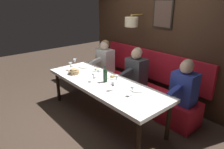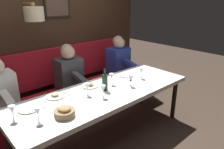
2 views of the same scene
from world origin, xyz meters
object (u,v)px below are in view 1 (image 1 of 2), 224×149
(dining_table, at_px, (104,85))
(bread_bowl, at_px, (74,71))
(wine_glass_6, at_px, (75,61))
(wine_glass_2, at_px, (71,65))
(diner_near, at_px, (136,68))
(wine_glass_1, at_px, (132,89))
(wine_glass_4, at_px, (98,72))
(wine_glass_3, at_px, (93,75))
(wine_glass_5, at_px, (113,84))
(wine_glass_0, at_px, (117,78))
(wine_bottle, at_px, (105,76))
(diner_middle, at_px, (105,57))
(diner_nearest, at_px, (185,84))

(dining_table, relative_size, bread_bowl, 11.75)
(wine_glass_6, bearing_deg, wine_glass_2, -139.84)
(diner_near, bearing_deg, dining_table, -178.90)
(wine_glass_1, bearing_deg, wine_glass_4, 85.94)
(wine_glass_2, xyz_separation_m, wine_glass_3, (-0.01, -0.84, 0.00))
(wine_glass_1, bearing_deg, wine_glass_5, 106.61)
(wine_glass_0, xyz_separation_m, wine_glass_2, (-0.23, 1.20, 0.00))
(wine_bottle, bearing_deg, diner_middle, 51.50)
(diner_nearest, bearing_deg, wine_glass_3, 129.16)
(wine_glass_5, bearing_deg, wine_glass_0, 34.98)
(wine_glass_4, height_order, wine_glass_6, same)
(dining_table, distance_m, wine_glass_1, 0.75)
(wine_glass_3, bearing_deg, diner_middle, 42.50)
(wine_glass_4, bearing_deg, wine_glass_1, -94.06)
(diner_nearest, distance_m, wine_glass_3, 1.60)
(wine_glass_1, xyz_separation_m, bread_bowl, (-0.18, 1.45, -0.07))
(wine_glass_3, relative_size, wine_glass_5, 1.00)
(wine_glass_1, height_order, bread_bowl, wine_glass_1)
(wine_glass_0, distance_m, wine_glass_3, 0.44)
(wine_glass_3, bearing_deg, wine_glass_6, 77.91)
(wine_glass_0, relative_size, wine_glass_4, 1.00)
(diner_near, bearing_deg, wine_glass_5, -158.25)
(wine_glass_4, bearing_deg, wine_glass_2, 103.69)
(dining_table, bearing_deg, wine_glass_3, 132.06)
(wine_glass_0, xyz_separation_m, wine_glass_5, (-0.23, -0.16, -0.00))
(wine_glass_4, distance_m, bread_bowl, 0.55)
(wine_glass_6, xyz_separation_m, bread_bowl, (-0.28, -0.43, -0.07))
(wine_glass_4, bearing_deg, wine_bottle, -98.46)
(wine_glass_2, distance_m, wine_glass_6, 0.27)
(diner_middle, height_order, bread_bowl, diner_middle)
(diner_middle, height_order, wine_glass_6, diner_middle)
(wine_glass_5, bearing_deg, wine_glass_2, 90.27)
(diner_nearest, bearing_deg, wine_glass_6, 109.39)
(wine_glass_0, xyz_separation_m, wine_bottle, (-0.09, 0.21, -0.00))
(wine_glass_4, bearing_deg, dining_table, -103.64)
(wine_glass_0, bearing_deg, wine_glass_4, 96.53)
(wine_glass_2, bearing_deg, dining_table, -83.13)
(wine_glass_6, bearing_deg, wine_glass_5, -97.47)
(wine_glass_2, height_order, bread_bowl, wine_glass_2)
(diner_near, height_order, wine_glass_0, diner_near)
(diner_middle, relative_size, wine_glass_2, 4.82)
(diner_near, relative_size, wine_glass_3, 4.82)
(wine_glass_3, bearing_deg, bread_bowl, 96.34)
(diner_nearest, bearing_deg, wine_glass_5, 144.12)
(wine_glass_1, relative_size, wine_glass_4, 1.00)
(dining_table, distance_m, diner_middle, 1.39)
(wine_glass_2, height_order, wine_bottle, wine_bottle)
(wine_glass_1, bearing_deg, wine_glass_0, 76.26)
(wine_glass_2, xyz_separation_m, wine_glass_5, (0.01, -1.36, -0.00))
(wine_glass_4, xyz_separation_m, wine_bottle, (-0.04, -0.26, -0.00))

